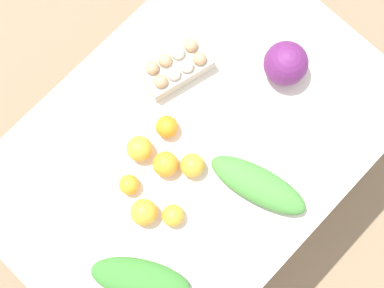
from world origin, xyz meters
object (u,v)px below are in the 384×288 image
greens_bunch_chard (258,185)px  egg_carton (176,66)px  greens_bunch_dandelion (140,280)px  orange_4 (192,165)px  orange_3 (167,127)px  orange_6 (173,216)px  orange_2 (144,212)px  cabbage_purple (286,63)px  orange_5 (139,149)px  orange_1 (165,164)px  orange_0 (129,185)px

greens_bunch_chard → egg_carton: bearing=-102.5°
greens_bunch_dandelion → orange_4: size_ratio=3.93×
orange_3 → orange_6: bearing=48.2°
orange_2 → cabbage_purple: bearing=-179.7°
orange_2 → orange_6: orange_2 is taller
orange_5 → orange_1: bearing=102.8°
orange_2 → orange_4: bearing=178.3°
greens_bunch_chard → cabbage_purple: bearing=-149.9°
orange_5 → orange_2: bearing=48.9°
orange_1 → orange_5: same height
orange_1 → greens_bunch_dandelion: bearing=32.3°
egg_carton → orange_0: (0.38, 0.16, -0.01)m
egg_carton → cabbage_purple: bearing=-32.0°
greens_bunch_chard → orange_2: 0.36m
greens_bunch_chard → orange_4: 0.21m
greens_bunch_chard → orange_1: bearing=-58.9°
cabbage_purple → greens_bunch_dandelion: cabbage_purple is taller
cabbage_purple → orange_0: bearing=-8.4°
orange_4 → orange_1: bearing=-48.7°
orange_1 → orange_6: 0.16m
cabbage_purple → orange_5: 0.54m
greens_bunch_chard → orange_5: size_ratio=3.97×
egg_carton → orange_5: bearing=-144.5°
orange_4 → orange_6: 0.17m
cabbage_purple → orange_3: 0.43m
egg_carton → orange_2: 0.48m
greens_bunch_chard → orange_2: bearing=-32.7°
greens_bunch_dandelion → orange_1: size_ratio=3.75×
cabbage_purple → egg_carton: size_ratio=0.58×
egg_carton → orange_1: size_ratio=3.07×
orange_1 → orange_6: bearing=52.5°
cabbage_purple → orange_2: (0.64, 0.00, -0.03)m
orange_3 → orange_1: bearing=42.4°
cabbage_purple → orange_1: bearing=-6.2°
greens_bunch_dandelion → orange_2: 0.20m
egg_carton → orange_3: size_ratio=3.43×
orange_6 → orange_0: bearing=-81.0°
orange_0 → orange_5: orange_5 is taller
egg_carton → orange_3: (0.16, 0.12, -0.01)m
egg_carton → greens_bunch_chard: bearing=-88.2°
orange_3 → orange_0: bearing=11.6°
cabbage_purple → orange_3: cabbage_purple is taller
egg_carton → orange_5: 0.29m
greens_bunch_chard → orange_2: (0.30, -0.19, 0.00)m
orange_2 → orange_5: size_ratio=1.02×
egg_carton → orange_1: (0.25, 0.20, -0.00)m
greens_bunch_dandelion → greens_bunch_chard: (-0.45, 0.06, 0.01)m
orange_3 → orange_5: size_ratio=0.89×
orange_2 → orange_5: (-0.13, -0.15, -0.00)m
orange_0 → orange_4: 0.20m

